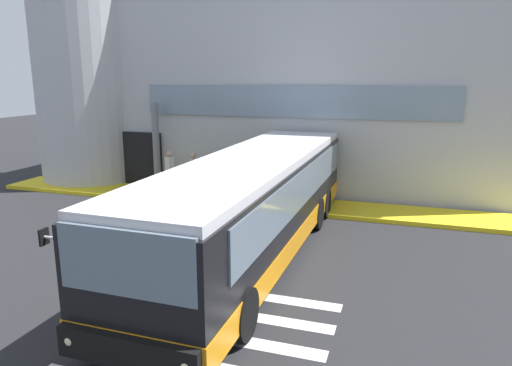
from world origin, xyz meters
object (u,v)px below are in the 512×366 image
at_px(bus_main_foreground, 254,207).
at_px(entry_support_column, 156,146).
at_px(passenger_by_doorway, 194,170).
at_px(passenger_near_column, 170,169).

bearing_deg(bus_main_foreground, entry_support_column, 137.93).
bearing_deg(passenger_by_doorway, entry_support_column, 166.56).
xyz_separation_m(entry_support_column, passenger_near_column, (0.80, -0.40, -0.85)).
height_order(passenger_near_column, passenger_by_doorway, same).
distance_m(entry_support_column, bus_main_foreground, 8.15).
distance_m(passenger_near_column, passenger_by_doorway, 1.12).
xyz_separation_m(entry_support_column, bus_main_foreground, (6.04, -5.45, -0.59)).
relative_size(passenger_near_column, passenger_by_doorway, 1.00).
bearing_deg(passenger_by_doorway, passenger_near_column, 177.03).
bearing_deg(passenger_by_doorway, bus_main_foreground, -50.48).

